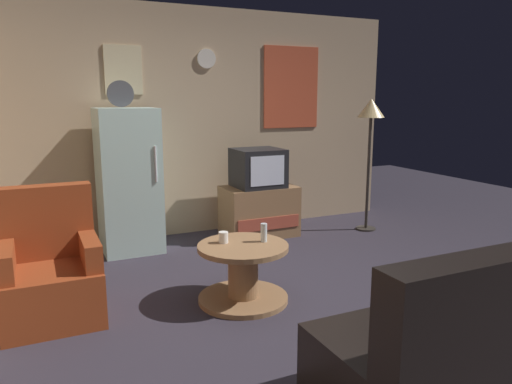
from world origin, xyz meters
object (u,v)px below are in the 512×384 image
(coffee_table, at_px, (243,273))
(mug_ceramic_white, at_px, (223,237))
(crt_tv, at_px, (258,168))
(wine_glass, at_px, (264,233))
(tv_stand, at_px, (259,211))
(couch, at_px, (480,344))
(armchair, at_px, (50,273))
(fridge, at_px, (129,180))
(standing_lamp, at_px, (371,118))

(coffee_table, xyz_separation_m, mug_ceramic_white, (-0.12, 0.11, 0.28))
(coffee_table, relative_size, mug_ceramic_white, 8.00)
(crt_tv, height_order, wine_glass, crt_tv)
(tv_stand, distance_m, coffee_table, 1.88)
(couch, bearing_deg, armchair, 134.79)
(crt_tv, bearing_deg, mug_ceramic_white, -123.77)
(tv_stand, bearing_deg, armchair, -150.73)
(armchair, bearing_deg, crt_tv, 29.41)
(wine_glass, relative_size, couch, 0.09)
(fridge, distance_m, mug_ceramic_white, 1.69)
(mug_ceramic_white, relative_size, couch, 0.05)
(fridge, xyz_separation_m, standing_lamp, (2.78, -0.41, 0.60))
(standing_lamp, distance_m, wine_glass, 2.56)
(crt_tv, distance_m, armchair, 2.68)
(tv_stand, height_order, mug_ceramic_white, tv_stand)
(crt_tv, bearing_deg, wine_glass, -113.69)
(crt_tv, xyz_separation_m, coffee_table, (-0.90, -1.64, -0.57))
(standing_lamp, bearing_deg, coffee_table, -149.32)
(wine_glass, relative_size, armchair, 0.16)
(wine_glass, bearing_deg, fridge, 113.09)
(coffee_table, bearing_deg, mug_ceramic_white, 138.06)
(mug_ceramic_white, distance_m, armchair, 1.31)
(crt_tv, relative_size, wine_glass, 3.60)
(crt_tv, relative_size, coffee_table, 0.75)
(couch, bearing_deg, standing_lamp, 62.36)
(couch, bearing_deg, tv_stand, 85.26)
(armchair, bearing_deg, tv_stand, 29.27)
(fridge, bearing_deg, wine_glass, -66.91)
(fridge, height_order, tv_stand, fridge)
(coffee_table, bearing_deg, fridge, 107.70)
(fridge, relative_size, mug_ceramic_white, 19.67)
(tv_stand, xyz_separation_m, mug_ceramic_white, (-1.04, -1.53, 0.22))
(fridge, relative_size, coffee_table, 2.46)
(mug_ceramic_white, height_order, couch, couch)
(mug_ceramic_white, bearing_deg, couch, -67.26)
(crt_tv, height_order, coffee_table, crt_tv)
(standing_lamp, distance_m, armchair, 3.89)
(standing_lamp, bearing_deg, crt_tv, 166.41)
(crt_tv, bearing_deg, couch, -94.49)
(wine_glass, xyz_separation_m, mug_ceramic_white, (-0.31, 0.11, -0.03))
(fridge, bearing_deg, standing_lamp, -8.34)
(mug_ceramic_white, bearing_deg, armchair, 169.55)
(armchair, bearing_deg, wine_glass, -12.18)
(coffee_table, height_order, couch, couch)
(fridge, relative_size, standing_lamp, 1.11)
(coffee_table, bearing_deg, wine_glass, 0.94)
(crt_tv, xyz_separation_m, couch, (-0.26, -3.35, -0.49))
(fridge, distance_m, tv_stand, 1.54)
(crt_tv, height_order, armchair, crt_tv)
(coffee_table, relative_size, wine_glass, 4.80)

